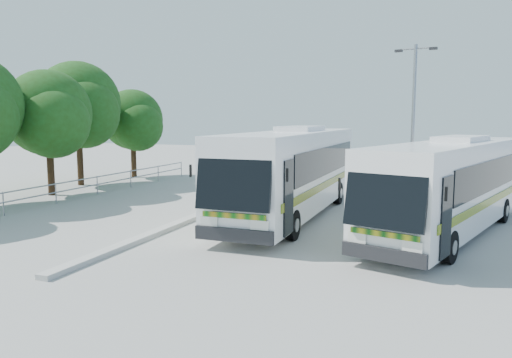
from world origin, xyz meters
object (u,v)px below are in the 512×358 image
at_px(coach_main, 293,170).
at_px(lamppost, 413,121).
at_px(tree_far_e, 133,120).
at_px(tree_far_c, 49,113).
at_px(coach_adjacent, 451,184).
at_px(tree_far_d, 79,104).

bearing_deg(coach_main, lamppost, 29.96).
bearing_deg(tree_far_e, lamppost, -19.69).
bearing_deg(tree_far_c, coach_adjacent, -6.20).
height_order(tree_far_c, lamppost, lamppost).
relative_size(coach_main, lamppost, 1.78).
distance_m(tree_far_d, lamppost, 19.14).
relative_size(tree_far_e, coach_adjacent, 0.51).
xyz_separation_m(tree_far_c, tree_far_d, (-1.19, 3.70, 0.56)).
relative_size(tree_far_d, tree_far_e, 1.24).
bearing_deg(coach_main, tree_far_c, 176.28).
bearing_deg(lamppost, tree_far_d, -175.05).
xyz_separation_m(tree_far_e, coach_main, (13.85, -9.12, -1.98)).
bearing_deg(tree_far_d, tree_far_e, 81.37).
height_order(tree_far_d, lamppost, tree_far_d).
distance_m(tree_far_c, tree_far_e, 8.22).
bearing_deg(coach_main, coach_adjacent, -10.93).
xyz_separation_m(tree_far_e, lamppost, (18.32, -6.56, 0.00)).
xyz_separation_m(tree_far_d, coach_adjacent, (20.56, -5.80, -3.06)).
xyz_separation_m(tree_far_c, coach_adjacent, (19.37, -2.10, -2.50)).
height_order(tree_far_c, coach_adjacent, tree_far_c).
xyz_separation_m(coach_main, lamppost, (4.48, 2.56, 1.99)).
bearing_deg(lamppost, tree_far_e, 171.43).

